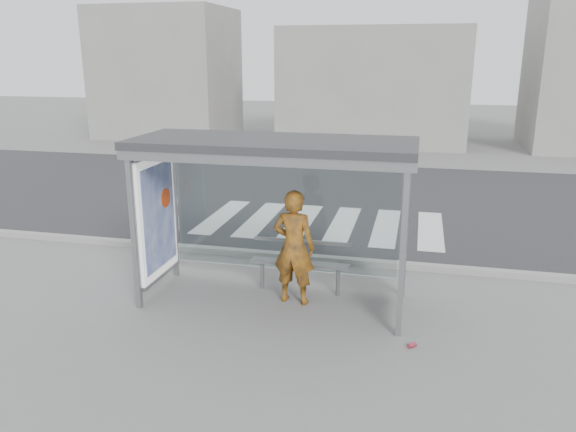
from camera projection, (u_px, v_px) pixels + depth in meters
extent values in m
plane|color=slate|center=(274.00, 301.00, 9.04)|extent=(80.00, 80.00, 0.00)
cube|color=#27272A|center=(337.00, 198.00, 15.59)|extent=(30.00, 10.00, 0.01)
cube|color=gray|center=(299.00, 257.00, 10.85)|extent=(30.00, 0.18, 0.12)
cube|color=silver|center=(222.00, 216.00, 13.80)|extent=(0.55, 3.00, 0.00)
cube|color=silver|center=(261.00, 219.00, 13.58)|extent=(0.55, 3.00, 0.00)
cube|color=silver|center=(301.00, 222.00, 13.37)|extent=(0.55, 3.00, 0.00)
cube|color=silver|center=(343.00, 224.00, 13.15)|extent=(0.55, 3.00, 0.00)
cube|color=silver|center=(386.00, 227.00, 12.93)|extent=(0.55, 3.00, 0.00)
cube|color=silver|center=(431.00, 230.00, 12.71)|extent=(0.55, 3.00, 0.00)
cube|color=gray|center=(134.00, 232.00, 8.48)|extent=(0.08, 0.08, 2.50)
cube|color=gray|center=(403.00, 252.00, 7.61)|extent=(0.08, 0.08, 2.50)
cube|color=gray|center=(173.00, 208.00, 9.79)|extent=(0.08, 0.08, 2.50)
cube|color=gray|center=(406.00, 223.00, 8.92)|extent=(0.08, 0.08, 2.50)
cube|color=#2D2D30|center=(273.00, 143.00, 8.34)|extent=(4.25, 1.65, 0.12)
cube|color=gray|center=(259.00, 159.00, 7.66)|extent=(4.25, 0.06, 0.18)
cube|color=white|center=(284.00, 212.00, 9.34)|extent=(3.80, 0.02, 2.00)
cube|color=white|center=(155.00, 216.00, 9.13)|extent=(0.15, 1.25, 2.00)
cube|color=#2E42A5|center=(159.00, 216.00, 9.11)|extent=(0.01, 1.10, 1.70)
cylinder|color=red|center=(166.00, 198.00, 9.27)|extent=(0.02, 0.32, 0.32)
cube|color=white|center=(405.00, 233.00, 8.25)|extent=(0.03, 1.25, 2.00)
cube|color=beige|center=(403.00, 226.00, 8.27)|extent=(0.03, 0.86, 1.16)
cube|color=gray|center=(168.00, 73.00, 27.26)|extent=(6.00, 5.00, 6.00)
cube|color=gray|center=(374.00, 86.00, 25.20)|extent=(8.00, 5.00, 5.00)
imported|color=#C45712|center=(294.00, 247.00, 8.79)|extent=(0.71, 0.51, 1.85)
cube|color=slate|center=(300.00, 263.00, 9.27)|extent=(1.66, 0.20, 0.05)
cylinder|color=slate|center=(262.00, 275.00, 9.49)|extent=(0.06, 0.06, 0.48)
cylinder|color=slate|center=(338.00, 282.00, 9.21)|extent=(0.06, 0.06, 0.48)
cube|color=slate|center=(302.00, 241.00, 9.36)|extent=(1.66, 0.04, 0.06)
cylinder|color=#C73A4F|center=(412.00, 345.00, 7.61)|extent=(0.13, 0.13, 0.07)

